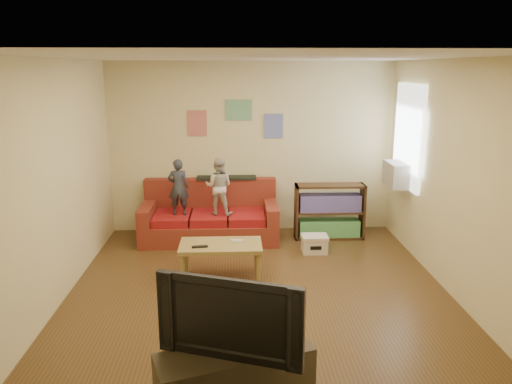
{
  "coord_description": "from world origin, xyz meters",
  "views": [
    {
      "loc": [
        -0.27,
        -5.37,
        2.59
      ],
      "look_at": [
        0.0,
        0.8,
        1.05
      ],
      "focal_mm": 35.0,
      "sensor_mm": 36.0,
      "label": 1
    }
  ],
  "objects_px": {
    "coffee_table": "(221,249)",
    "tv_stand": "(235,377)",
    "child_b": "(219,186)",
    "bookshelf": "(329,214)",
    "file_box": "(314,244)",
    "child_a": "(178,187)",
    "television": "(234,313)",
    "sofa": "(210,219)"
  },
  "relations": [
    {
      "from": "coffee_table",
      "to": "tv_stand",
      "type": "distance_m",
      "value": 2.44
    },
    {
      "from": "child_b",
      "to": "coffee_table",
      "type": "bearing_deg",
      "value": 104.06
    },
    {
      "from": "bookshelf",
      "to": "file_box",
      "type": "distance_m",
      "value": 0.76
    },
    {
      "from": "child_a",
      "to": "television",
      "type": "height_order",
      "value": "child_a"
    },
    {
      "from": "child_b",
      "to": "tv_stand",
      "type": "relative_size",
      "value": 0.7
    },
    {
      "from": "sofa",
      "to": "child_a",
      "type": "bearing_deg",
      "value": -159.27
    },
    {
      "from": "tv_stand",
      "to": "sofa",
      "type": "bearing_deg",
      "value": 76.9
    },
    {
      "from": "coffee_table",
      "to": "television",
      "type": "distance_m",
      "value": 2.47
    },
    {
      "from": "sofa",
      "to": "file_box",
      "type": "relative_size",
      "value": 5.61
    },
    {
      "from": "television",
      "to": "bookshelf",
      "type": "bearing_deg",
      "value": 88.8
    },
    {
      "from": "sofa",
      "to": "tv_stand",
      "type": "distance_m",
      "value": 4.01
    },
    {
      "from": "coffee_table",
      "to": "bookshelf",
      "type": "height_order",
      "value": "bookshelf"
    },
    {
      "from": "child_a",
      "to": "bookshelf",
      "type": "bearing_deg",
      "value": -177.1
    },
    {
      "from": "file_box",
      "to": "television",
      "type": "bearing_deg",
      "value": -109.31
    },
    {
      "from": "sofa",
      "to": "file_box",
      "type": "xyz_separation_m",
      "value": [
        1.53,
        -0.7,
        -0.18
      ]
    },
    {
      "from": "coffee_table",
      "to": "child_b",
      "type": "bearing_deg",
      "value": 92.39
    },
    {
      "from": "television",
      "to": "sofa",
      "type": "bearing_deg",
      "value": 114.77
    },
    {
      "from": "tv_stand",
      "to": "coffee_table",
      "type": "bearing_deg",
      "value": 75.52
    },
    {
      "from": "coffee_table",
      "to": "bookshelf",
      "type": "relative_size",
      "value": 0.96
    },
    {
      "from": "child_b",
      "to": "tv_stand",
      "type": "bearing_deg",
      "value": 105.07
    },
    {
      "from": "child_b",
      "to": "tv_stand",
      "type": "height_order",
      "value": "child_b"
    },
    {
      "from": "sofa",
      "to": "television",
      "type": "relative_size",
      "value": 1.83
    },
    {
      "from": "tv_stand",
      "to": "child_a",
      "type": "bearing_deg",
      "value": 83.75
    },
    {
      "from": "sofa",
      "to": "coffee_table",
      "type": "height_order",
      "value": "sofa"
    },
    {
      "from": "bookshelf",
      "to": "child_b",
      "type": "bearing_deg",
      "value": -176.31
    },
    {
      "from": "bookshelf",
      "to": "tv_stand",
      "type": "height_order",
      "value": "bookshelf"
    },
    {
      "from": "file_box",
      "to": "television",
      "type": "height_order",
      "value": "television"
    },
    {
      "from": "sofa",
      "to": "coffee_table",
      "type": "relative_size",
      "value": 2.03
    },
    {
      "from": "coffee_table",
      "to": "tv_stand",
      "type": "bearing_deg",
      "value": -86.02
    },
    {
      "from": "tv_stand",
      "to": "television",
      "type": "xyz_separation_m",
      "value": [
        0.0,
        0.0,
        0.56
      ]
    },
    {
      "from": "file_box",
      "to": "child_b",
      "type": "bearing_deg",
      "value": 158.9
    },
    {
      "from": "bookshelf",
      "to": "file_box",
      "type": "relative_size",
      "value": 2.88
    },
    {
      "from": "bookshelf",
      "to": "child_a",
      "type": "bearing_deg",
      "value": -177.27
    },
    {
      "from": "tv_stand",
      "to": "television",
      "type": "relative_size",
      "value": 1.08
    },
    {
      "from": "child_a",
      "to": "bookshelf",
      "type": "distance_m",
      "value": 2.36
    },
    {
      "from": "bookshelf",
      "to": "file_box",
      "type": "height_order",
      "value": "bookshelf"
    },
    {
      "from": "sofa",
      "to": "child_a",
      "type": "height_order",
      "value": "child_a"
    },
    {
      "from": "bookshelf",
      "to": "television",
      "type": "relative_size",
      "value": 0.94
    },
    {
      "from": "sofa",
      "to": "television",
      "type": "height_order",
      "value": "television"
    },
    {
      "from": "television",
      "to": "child_b",
      "type": "bearing_deg",
      "value": 112.8
    },
    {
      "from": "sofa",
      "to": "television",
      "type": "bearing_deg",
      "value": -84.63
    },
    {
      "from": "tv_stand",
      "to": "television",
      "type": "height_order",
      "value": "television"
    }
  ]
}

